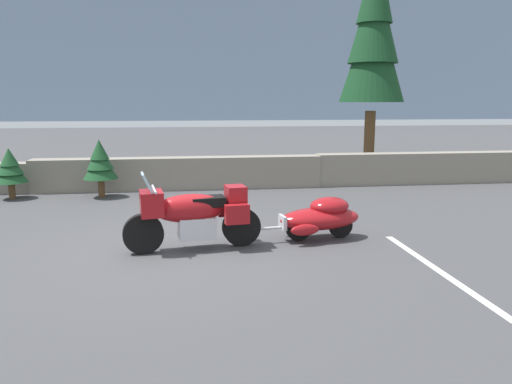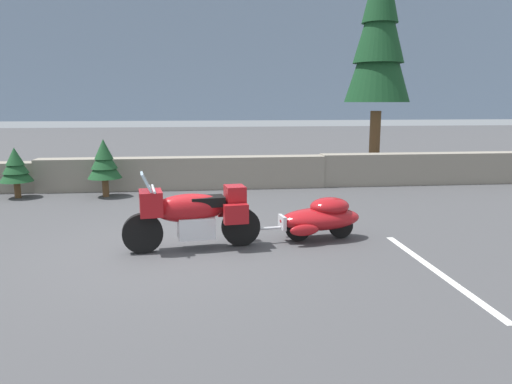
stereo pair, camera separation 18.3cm
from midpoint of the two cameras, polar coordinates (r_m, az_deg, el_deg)
ground_plane at (r=8.40m, az=-10.09°, el=-6.67°), size 80.00×80.00×0.00m
stone_guard_wall at (r=14.04m, az=-7.68°, el=2.17°), size 24.00×0.63×0.93m
distant_ridgeline at (r=104.06m, az=-8.12°, el=13.46°), size 240.00×80.00×16.00m
touring_motorcycle at (r=8.24m, az=-7.96°, el=-2.47°), size 2.31×0.94×1.33m
car_shaped_trailer at (r=8.89m, az=6.91°, el=-2.87°), size 2.23×0.93×0.76m
pine_tree_tall at (r=16.87m, az=13.20°, el=17.72°), size 2.09×2.09×7.43m
pine_sapling_near at (r=13.24m, az=-18.05°, el=3.41°), size 0.87×0.87×1.50m
pine_sapling_farther at (r=13.92m, az=-27.01°, el=2.57°), size 0.83×0.83×1.30m
parking_stripe_marker at (r=7.80m, az=19.65°, el=-8.46°), size 0.12×3.60×0.01m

